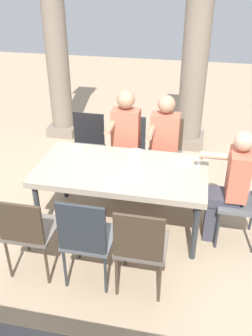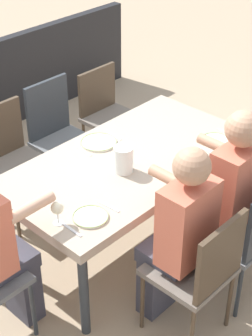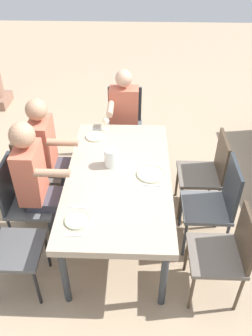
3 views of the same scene
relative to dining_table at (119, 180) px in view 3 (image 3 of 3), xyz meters
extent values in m
plane|color=tan|center=(0.00, 0.00, -0.67)|extent=(16.00, 16.00, 0.00)
cube|color=tan|center=(0.00, 0.00, 0.03)|extent=(1.80, 0.96, 0.07)
cylinder|color=#2D3338|center=(-0.82, 0.40, -0.34)|extent=(0.06, 0.06, 0.67)
cylinder|color=#2D3338|center=(0.82, 0.40, -0.34)|extent=(0.06, 0.06, 0.67)
cylinder|color=#2D3338|center=(-0.82, -0.40, -0.34)|extent=(0.06, 0.06, 0.67)
cylinder|color=#2D3338|center=(0.82, -0.40, -0.34)|extent=(0.06, 0.06, 0.67)
cube|color=#4F4F50|center=(-0.67, 0.82, -0.21)|extent=(0.44, 0.44, 0.04)
cylinder|color=black|center=(-0.86, 0.63, -0.45)|extent=(0.03, 0.03, 0.44)
cylinder|color=black|center=(-0.48, 0.63, -0.45)|extent=(0.03, 0.03, 0.44)
cylinder|color=black|center=(-0.48, 1.01, -0.45)|extent=(0.03, 0.03, 0.44)
cube|color=#6A6158|center=(-0.67, -0.82, -0.21)|extent=(0.44, 0.44, 0.04)
cube|color=#473828|center=(-0.67, -1.02, 0.00)|extent=(0.42, 0.03, 0.42)
cylinder|color=#473828|center=(-0.48, -0.63, -0.45)|extent=(0.03, 0.03, 0.44)
cylinder|color=#473828|center=(-0.86, -0.63, -0.45)|extent=(0.03, 0.03, 0.44)
cylinder|color=#473828|center=(-0.48, -1.01, -0.45)|extent=(0.03, 0.03, 0.44)
cylinder|color=#473828|center=(-0.86, -1.01, -0.45)|extent=(0.03, 0.03, 0.44)
cube|color=#5B5E61|center=(-0.12, 0.82, -0.22)|extent=(0.44, 0.44, 0.04)
cube|color=#2D3338|center=(-0.12, 1.02, 0.01)|extent=(0.42, 0.03, 0.46)
cylinder|color=#2D3338|center=(-0.31, 0.63, -0.46)|extent=(0.03, 0.03, 0.43)
cylinder|color=#2D3338|center=(0.07, 0.63, -0.46)|extent=(0.03, 0.03, 0.43)
cylinder|color=#2D3338|center=(-0.31, 1.01, -0.46)|extent=(0.03, 0.03, 0.43)
cylinder|color=#2D3338|center=(0.07, 1.01, -0.46)|extent=(0.03, 0.03, 0.43)
cube|color=#5B5E61|center=(-0.12, -0.82, -0.22)|extent=(0.44, 0.44, 0.04)
cube|color=#2D3338|center=(-0.12, -1.02, 0.03)|extent=(0.42, 0.03, 0.49)
cylinder|color=#2D3338|center=(0.07, -0.63, -0.45)|extent=(0.03, 0.03, 0.44)
cylinder|color=#2D3338|center=(-0.31, -0.63, -0.45)|extent=(0.03, 0.03, 0.44)
cylinder|color=#2D3338|center=(0.07, -1.01, -0.45)|extent=(0.03, 0.03, 0.44)
cylinder|color=#2D3338|center=(-0.31, -1.01, -0.45)|extent=(0.03, 0.03, 0.44)
cube|color=#6A6158|center=(0.36, 0.82, -0.19)|extent=(0.44, 0.44, 0.04)
cube|color=#473828|center=(0.36, 1.02, 0.03)|extent=(0.42, 0.03, 0.45)
cylinder|color=#473828|center=(0.17, 0.63, -0.44)|extent=(0.03, 0.03, 0.46)
cylinder|color=#473828|center=(0.55, 0.63, -0.44)|extent=(0.03, 0.03, 0.46)
cylinder|color=#473828|center=(0.17, 1.01, -0.44)|extent=(0.03, 0.03, 0.46)
cylinder|color=#473828|center=(0.55, 1.01, -0.44)|extent=(0.03, 0.03, 0.46)
cube|color=#6A6158|center=(0.36, -0.82, -0.21)|extent=(0.44, 0.44, 0.04)
cube|color=#473828|center=(0.36, -1.02, 0.02)|extent=(0.42, 0.03, 0.45)
cylinder|color=#473828|center=(0.55, -0.63, -0.45)|extent=(0.03, 0.03, 0.45)
cylinder|color=#473828|center=(0.17, -0.63, -0.45)|extent=(0.03, 0.03, 0.45)
cylinder|color=#473828|center=(0.55, -1.01, -0.45)|extent=(0.03, 0.03, 0.45)
cylinder|color=#473828|center=(0.17, -1.01, -0.45)|extent=(0.03, 0.03, 0.45)
cube|color=#5B5E61|center=(1.24, 0.00, -0.20)|extent=(0.44, 0.44, 0.04)
cube|color=#2D3338|center=(1.44, 0.00, 0.04)|extent=(0.03, 0.42, 0.47)
cylinder|color=#2D3338|center=(1.05, 0.19, -0.45)|extent=(0.03, 0.03, 0.46)
cylinder|color=#2D3338|center=(1.05, -0.19, -0.45)|extent=(0.03, 0.03, 0.46)
cylinder|color=#2D3338|center=(1.43, 0.19, -0.45)|extent=(0.03, 0.03, 0.46)
cylinder|color=#2D3338|center=(1.43, -0.19, -0.45)|extent=(0.03, 0.03, 0.46)
cube|color=#3F3F4C|center=(-0.12, 0.58, -0.44)|extent=(0.24, 0.14, 0.46)
cube|color=#3F3F4C|center=(-0.12, 0.67, -0.16)|extent=(0.28, 0.32, 0.10)
cube|color=#CC664C|center=(-0.12, 0.78, 0.15)|extent=(0.34, 0.20, 0.53)
sphere|color=tan|center=(-0.12, 0.78, 0.55)|extent=(0.22, 0.22, 0.22)
cylinder|color=tan|center=(-0.26, 0.54, 0.27)|extent=(0.07, 0.30, 0.07)
cube|color=#3F3F4C|center=(0.36, 0.58, -0.44)|extent=(0.24, 0.14, 0.46)
cube|color=#3F3F4C|center=(0.36, 0.67, -0.16)|extent=(0.28, 0.32, 0.10)
cube|color=#CC664C|center=(0.36, 0.78, 0.14)|extent=(0.34, 0.20, 0.51)
sphere|color=tan|center=(0.36, 0.78, 0.52)|extent=(0.21, 0.21, 0.21)
cylinder|color=tan|center=(0.22, 0.54, 0.26)|extent=(0.07, 0.30, 0.07)
cube|color=#3F3F4C|center=(0.98, 0.00, -0.44)|extent=(0.14, 0.24, 0.46)
cube|color=#3F3F4C|center=(1.07, 0.00, -0.16)|extent=(0.32, 0.28, 0.10)
cube|color=#CC664C|center=(1.18, 0.00, 0.13)|extent=(0.20, 0.34, 0.49)
sphere|color=tan|center=(1.18, 0.00, 0.49)|extent=(0.19, 0.19, 0.19)
cylinder|color=tan|center=(0.94, 0.14, 0.24)|extent=(0.30, 0.07, 0.07)
cylinder|color=silver|center=(-0.60, 0.29, 0.07)|extent=(0.20, 0.20, 0.01)
torus|color=#A0BE77|center=(-0.60, 0.29, 0.07)|extent=(0.20, 0.20, 0.01)
cube|color=silver|center=(-0.75, 0.29, 0.06)|extent=(0.02, 0.17, 0.01)
cube|color=silver|center=(-0.45, 0.29, 0.06)|extent=(0.03, 0.17, 0.01)
cylinder|color=silver|center=(0.01, -0.30, 0.07)|extent=(0.26, 0.26, 0.01)
torus|color=#A0BE77|center=(0.01, -0.30, 0.07)|extent=(0.26, 0.26, 0.01)
cube|color=silver|center=(-0.14, -0.30, 0.06)|extent=(0.03, 0.17, 0.01)
cube|color=silver|center=(0.16, -0.30, 0.06)|extent=(0.03, 0.17, 0.01)
cylinder|color=silver|center=(0.63, 0.28, 0.07)|extent=(0.21, 0.21, 0.01)
torus|color=#A0BE77|center=(0.63, 0.28, 0.07)|extent=(0.21, 0.21, 0.01)
cylinder|color=white|center=(0.80, 0.18, 0.06)|extent=(0.06, 0.06, 0.00)
cylinder|color=white|center=(0.80, 0.18, 0.10)|extent=(0.01, 0.01, 0.07)
sphere|color=#F2EFCC|center=(0.80, 0.18, 0.17)|extent=(0.08, 0.08, 0.08)
cube|color=silver|center=(0.48, 0.28, 0.06)|extent=(0.03, 0.17, 0.01)
cube|color=silver|center=(0.78, 0.28, 0.06)|extent=(0.02, 0.17, 0.01)
cylinder|color=white|center=(0.14, 0.08, 0.15)|extent=(0.13, 0.13, 0.18)
cylinder|color=#EFEAC6|center=(0.14, 0.08, 0.13)|extent=(0.12, 0.12, 0.12)
camera|label=1|loc=(0.73, -3.25, 1.98)|focal=38.93mm
camera|label=2|loc=(2.32, 2.16, 2.09)|focal=58.50mm
camera|label=3|loc=(-2.47, -0.16, 2.05)|focal=36.82mm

